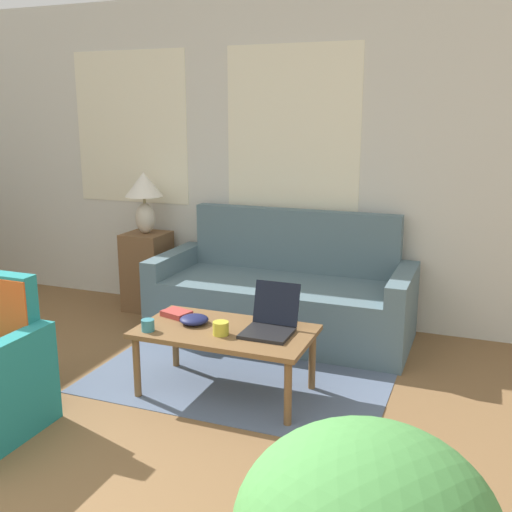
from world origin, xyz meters
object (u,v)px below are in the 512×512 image
laptop (271,322)px  book_red (177,313)px  table_lamp (144,193)px  snack_bowl (194,320)px  coffee_table (225,336)px  cup_navy (221,328)px  cup_yellow (148,325)px  couch (283,298)px

laptop → book_red: bearing=176.7°
table_lamp → laptop: 2.03m
snack_bowl → table_lamp: bearing=131.3°
coffee_table → table_lamp: bearing=136.1°
snack_bowl → cup_navy: bearing=-25.6°
cup_navy → snack_bowl: cup_navy is taller
cup_navy → cup_yellow: size_ratio=1.21×
coffee_table → snack_bowl: snack_bowl is taller
cup_navy → book_red: cup_navy is taller
table_lamp → laptop: bearing=-37.1°
couch → snack_bowl: couch is taller
cup_yellow → book_red: (0.03, 0.30, -0.02)m
cup_navy → cup_yellow: (-0.43, -0.10, -0.00)m
book_red → cup_navy: bearing=-26.1°
couch → laptop: bearing=-75.4°
table_lamp → snack_bowl: 1.74m
cup_navy → book_red: (-0.40, 0.20, -0.02)m
couch → book_red: size_ratio=9.74×
book_red → laptop: bearing=-3.3°
snack_bowl → cup_yellow: bearing=-133.5°
couch → laptop: couch is taller
table_lamp → laptop: (1.56, -1.18, -0.55)m
table_lamp → laptop: size_ratio=1.56×
laptop → cup_yellow: size_ratio=4.26×
coffee_table → cup_yellow: (-0.42, -0.19, 0.08)m
couch → snack_bowl: size_ratio=11.03×
table_lamp → coffee_table: 1.91m
table_lamp → coffee_table: bearing=-43.9°
table_lamp → cup_navy: bearing=-45.6°
snack_bowl → book_red: bearing=153.2°
table_lamp → book_red: table_lamp is taller
coffee_table → laptop: laptop is taller
cup_navy → book_red: bearing=153.9°
cup_yellow → snack_bowl: (0.20, 0.21, -0.01)m
coffee_table → book_red: bearing=164.9°
couch → cup_navy: bearing=-89.2°
laptop → snack_bowl: 0.49m
couch → cup_yellow: bearing=-107.6°
cup_navy → snack_bowl: (-0.23, 0.11, -0.01)m
coffee_table → laptop: 0.29m
laptop → cup_navy: laptop is taller
book_red → snack_bowl: bearing=-26.8°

